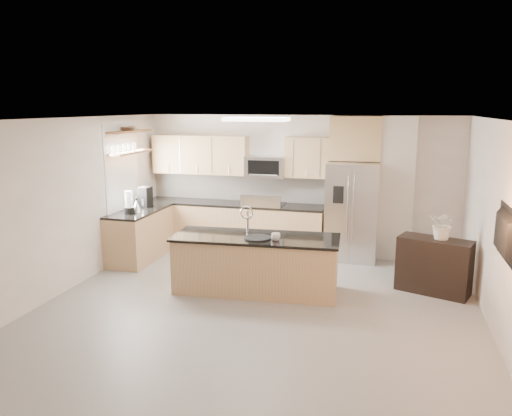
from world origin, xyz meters
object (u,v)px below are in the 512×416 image
(flower_vase, at_px, (444,216))
(cup, at_px, (276,237))
(television, at_px, (500,235))
(range, at_px, (264,227))
(microwave, at_px, (266,167))
(platter, at_px, (257,238))
(coffee_maker, at_px, (145,197))
(bowl, at_px, (129,128))
(blender, at_px, (129,204))
(island, at_px, (256,264))
(refrigerator, at_px, (352,211))
(credenza, at_px, (434,266))
(kettle, at_px, (137,206))

(flower_vase, bearing_deg, cup, -161.99)
(flower_vase, distance_m, television, 1.71)
(range, xyz_separation_m, microwave, (0.00, 0.12, 1.16))
(platter, distance_m, coffee_maker, 2.94)
(bowl, bearing_deg, blender, -68.29)
(blender, xyz_separation_m, bowl, (-0.18, 0.44, 1.29))
(television, bearing_deg, microwave, 47.25)
(range, bearing_deg, coffee_maker, -159.88)
(coffee_maker, bearing_deg, blender, -88.20)
(range, distance_m, island, 2.13)
(refrigerator, bearing_deg, platter, -119.03)
(blender, bearing_deg, platter, -17.92)
(television, bearing_deg, range, 48.36)
(microwave, bearing_deg, range, -90.00)
(refrigerator, bearing_deg, coffee_maker, -169.13)
(microwave, height_order, island, microwave)
(credenza, height_order, kettle, kettle)
(refrigerator, bearing_deg, island, -121.64)
(cup, height_order, flower_vase, flower_vase)
(island, bearing_deg, kettle, 156.58)
(island, xyz_separation_m, blender, (-2.47, 0.69, 0.66))
(cup, xyz_separation_m, bowl, (-2.98, 1.28, 1.47))
(refrigerator, distance_m, credenza, 2.01)
(microwave, height_order, credenza, microwave)
(platter, bearing_deg, microwave, 100.92)
(island, bearing_deg, television, -22.04)
(cup, distance_m, coffee_maker, 3.20)
(island, bearing_deg, refrigerator, 54.55)
(blender, bearing_deg, coffee_maker, 91.80)
(island, bearing_deg, blender, 160.57)
(blender, height_order, kettle, blender)
(kettle, distance_m, television, 5.86)
(range, height_order, refrigerator, refrigerator)
(bowl, bearing_deg, coffee_maker, 51.89)
(refrigerator, distance_m, television, 3.62)
(kettle, bearing_deg, cup, -20.08)
(blender, height_order, flower_vase, flower_vase)
(kettle, bearing_deg, island, -19.60)
(kettle, distance_m, bowl, 1.40)
(credenza, xyz_separation_m, coffee_maker, (-5.09, 0.70, 0.68))
(refrigerator, height_order, island, refrigerator)
(range, height_order, bowl, bowl)
(refrigerator, relative_size, kettle, 7.19)
(range, distance_m, refrigerator, 1.71)
(platter, height_order, coffee_maker, coffee_maker)
(range, height_order, kettle, kettle)
(credenza, distance_m, blender, 5.12)
(kettle, bearing_deg, credenza, -2.73)
(credenza, distance_m, television, 1.96)
(television, bearing_deg, kettle, 71.17)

